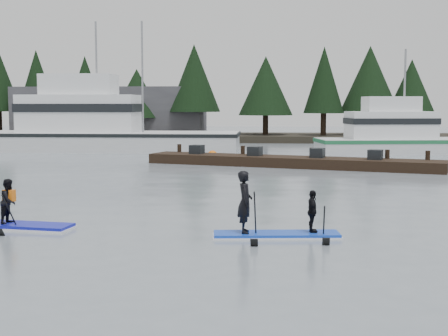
# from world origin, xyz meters

# --- Properties ---
(ground) EXTENTS (160.00, 160.00, 0.00)m
(ground) POSITION_xyz_m (0.00, 0.00, 0.00)
(ground) COLOR slate
(ground) RESTS_ON ground
(far_shore) EXTENTS (70.00, 8.00, 0.60)m
(far_shore) POSITION_xyz_m (0.00, 42.00, 0.30)
(far_shore) COLOR #2D281E
(far_shore) RESTS_ON ground
(treeline) EXTENTS (60.00, 4.00, 8.00)m
(treeline) POSITION_xyz_m (0.00, 42.00, 0.00)
(treeline) COLOR black
(treeline) RESTS_ON ground
(waterfront_building) EXTENTS (18.00, 6.00, 5.00)m
(waterfront_building) POSITION_xyz_m (-14.00, 44.00, 2.50)
(waterfront_building) COLOR #4C4C51
(waterfront_building) RESTS_ON ground
(fishing_boat_large) EXTENTS (18.55, 5.32, 10.34)m
(fishing_boat_large) POSITION_xyz_m (-10.63, 28.60, 0.79)
(fishing_boat_large) COLOR silver
(fishing_boat_large) RESTS_ON ground
(fishing_boat_medium) EXTENTS (13.31, 5.52, 7.90)m
(fishing_boat_medium) POSITION_xyz_m (10.88, 27.83, 0.55)
(fishing_boat_medium) COLOR silver
(fishing_boat_medium) RESTS_ON ground
(floating_dock) EXTENTS (15.95, 6.87, 0.54)m
(floating_dock) POSITION_xyz_m (2.63, 17.79, 0.27)
(floating_dock) COLOR black
(floating_dock) RESTS_ON ground
(buoy_b) EXTENTS (0.64, 0.64, 0.64)m
(buoy_b) POSITION_xyz_m (-2.03, 22.55, 0.00)
(buoy_b) COLOR orange
(buoy_b) RESTS_ON ground
(paddleboard_solo) EXTENTS (3.53, 1.35, 1.80)m
(paddleboard_solo) POSITION_xyz_m (-5.37, 0.37, 0.39)
(paddleboard_solo) COLOR #1117A7
(paddleboard_solo) RESTS_ON ground
(paddleboard_duo) EXTENTS (3.21, 1.27, 2.21)m
(paddleboard_duo) POSITION_xyz_m (1.68, -0.26, 0.55)
(paddleboard_duo) COLOR blue
(paddleboard_duo) RESTS_ON ground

